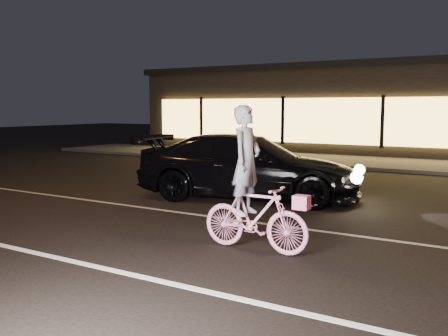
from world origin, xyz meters
The scene contains 7 objects.
ground centered at (0.00, 0.00, 0.00)m, with size 90.00×90.00×0.00m, color black.
lane_stripe_near centered at (0.00, -1.50, 0.00)m, with size 60.00×0.12×0.01m, color silver.
lane_stripe_far centered at (0.00, 2.00, 0.00)m, with size 60.00×0.10×0.01m, color gray.
sidewalk centered at (0.00, 13.00, 0.06)m, with size 30.00×4.00×0.12m, color #383533.
storefront centered at (0.00, 18.97, 2.15)m, with size 25.40×8.42×4.20m.
cyclist centered at (1.58, 0.33, 0.79)m, with size 1.76×0.61×2.22m.
sedan centered at (-0.57, 4.17, 0.77)m, with size 5.68×3.36×1.54m.
Camera 1 is at (5.07, -6.29, 2.19)m, focal length 40.00 mm.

